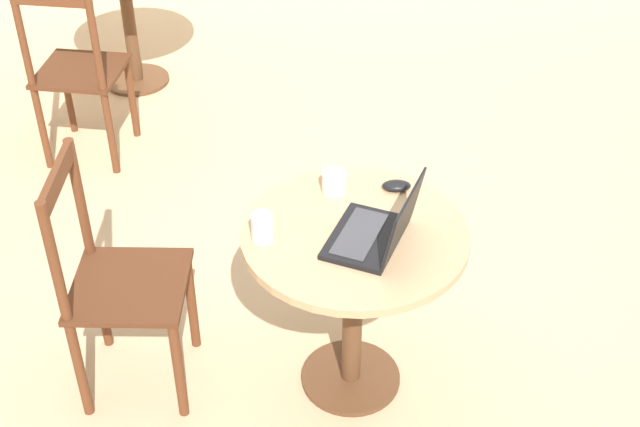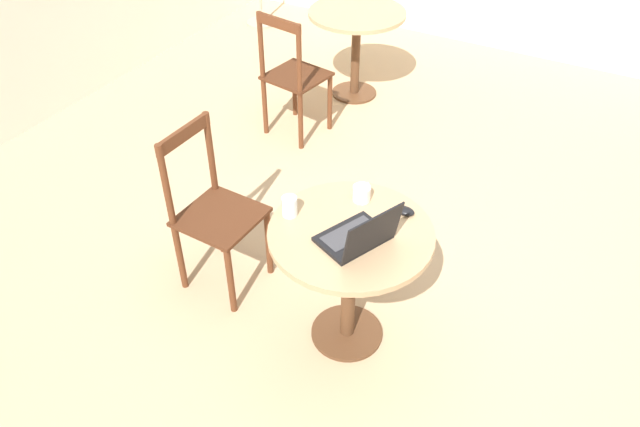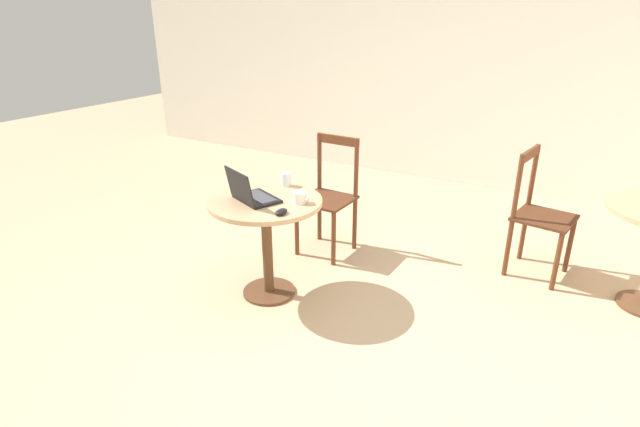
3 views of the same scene
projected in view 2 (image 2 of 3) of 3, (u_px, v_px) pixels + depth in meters
The scene contains 9 objects.
ground_plane at pixel (416, 277), 3.55m from camera, with size 16.00×16.00×0.00m, color tan.
cafe_table_near at pixel (350, 255), 2.88m from camera, with size 0.75×0.75×0.71m.
cafe_table_mid at pixel (357, 29), 4.86m from camera, with size 0.75×0.75×0.71m.
chair_near_back at pixel (214, 213), 3.27m from camera, with size 0.41×0.41×0.94m.
chair_mid_left at pixel (293, 77), 4.45m from camera, with size 0.45×0.45×0.94m.
laptop at pixel (359, 236), 2.69m from camera, with size 0.38×0.35×0.23m.
mouse at pixel (405, 211), 2.87m from camera, with size 0.06×0.10×0.03m.
mug at pixel (362, 193), 2.94m from camera, with size 0.12×0.09×0.08m.
drinking_glass at pixel (290, 206), 2.85m from camera, with size 0.07×0.07×0.10m.
Camera 2 is at (-2.47, -0.75, 2.53)m, focal length 35.00 mm.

